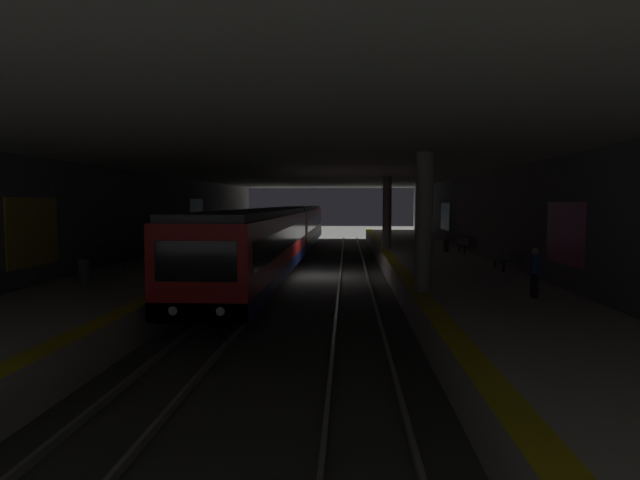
# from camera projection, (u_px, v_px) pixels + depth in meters

# --- Properties ---
(ground_plane) EXTENTS (120.00, 120.00, 0.00)m
(ground_plane) POSITION_uv_depth(u_px,v_px,m) (313.00, 276.00, 27.89)
(ground_plane) COLOR #42423F
(track_left) EXTENTS (60.00, 1.53, 0.16)m
(track_left) POSITION_uv_depth(u_px,v_px,m) (354.00, 275.00, 27.77)
(track_left) COLOR gray
(track_left) RESTS_ON ground
(track_right) EXTENTS (60.00, 1.53, 0.16)m
(track_right) POSITION_uv_depth(u_px,v_px,m) (272.00, 275.00, 28.00)
(track_right) COLOR gray
(track_right) RESTS_ON ground
(platform_left) EXTENTS (60.00, 5.30, 1.06)m
(platform_left) POSITION_uv_depth(u_px,v_px,m) (435.00, 267.00, 27.51)
(platform_left) COLOR beige
(platform_left) RESTS_ON ground
(platform_right) EXTENTS (60.00, 5.30, 1.06)m
(platform_right) POSITION_uv_depth(u_px,v_px,m) (193.00, 266.00, 28.20)
(platform_right) COLOR beige
(platform_right) RESTS_ON ground
(wall_left) EXTENTS (60.00, 0.56, 5.60)m
(wall_left) POSITION_uv_depth(u_px,v_px,m) (492.00, 225.00, 27.20)
(wall_left) COLOR slate
(wall_left) RESTS_ON ground
(wall_right) EXTENTS (60.00, 0.56, 5.60)m
(wall_right) POSITION_uv_depth(u_px,v_px,m) (140.00, 224.00, 28.19)
(wall_right) COLOR slate
(wall_right) RESTS_ON ground
(ceiling_slab) EXTENTS (60.00, 19.40, 0.40)m
(ceiling_slab) POSITION_uv_depth(u_px,v_px,m) (313.00, 168.00, 27.47)
(ceiling_slab) COLOR beige
(ceiling_slab) RESTS_ON wall_left
(pillar_near) EXTENTS (0.56, 0.56, 4.55)m
(pillar_near) POSITION_uv_depth(u_px,v_px,m) (424.00, 223.00, 16.88)
(pillar_near) COLOR gray
(pillar_near) RESTS_ON platform_left
(pillar_far) EXTENTS (0.56, 0.56, 4.55)m
(pillar_far) POSITION_uv_depth(u_px,v_px,m) (387.00, 213.00, 32.40)
(pillar_far) COLOR gray
(pillar_far) RESTS_ON platform_left
(metro_train) EXTENTS (39.51, 2.83, 3.49)m
(metro_train) POSITION_uv_depth(u_px,v_px,m) (285.00, 233.00, 33.51)
(metro_train) COLOR red
(metro_train) RESTS_ON track_right
(bench_left_near) EXTENTS (1.70, 0.47, 0.86)m
(bench_left_near) POSITION_uv_depth(u_px,v_px,m) (501.00, 258.00, 22.41)
(bench_left_near) COLOR #262628
(bench_left_near) RESTS_ON platform_left
(bench_left_mid) EXTENTS (1.70, 0.47, 0.86)m
(bench_left_mid) POSITION_uv_depth(u_px,v_px,m) (463.00, 244.00, 29.72)
(bench_left_mid) COLOR #262628
(bench_left_mid) RESTS_ON platform_left
(bench_right_near) EXTENTS (1.70, 0.47, 0.86)m
(bench_right_near) POSITION_uv_depth(u_px,v_px,m) (128.00, 253.00, 24.49)
(bench_right_near) COLOR #262628
(bench_right_near) RESTS_ON platform_right
(bench_right_mid) EXTENTS (1.70, 0.47, 0.86)m
(bench_right_mid) POSITION_uv_depth(u_px,v_px,m) (179.00, 241.00, 31.99)
(bench_right_mid) COLOR #262628
(bench_right_mid) RESTS_ON platform_right
(bench_right_far) EXTENTS (1.70, 0.47, 0.86)m
(bench_right_far) POSITION_uv_depth(u_px,v_px,m) (212.00, 234.00, 39.76)
(bench_right_far) COLOR #262628
(bench_right_far) RESTS_ON platform_right
(person_waiting_near) EXTENTS (0.60, 0.22, 1.57)m
(person_waiting_near) POSITION_uv_depth(u_px,v_px,m) (243.00, 228.00, 42.45)
(person_waiting_near) COLOR #252525
(person_waiting_near) RESTS_ON platform_right
(person_walking_mid) EXTENTS (0.60, 0.22, 1.54)m
(person_walking_mid) POSITION_uv_depth(u_px,v_px,m) (535.00, 271.00, 15.87)
(person_walking_mid) COLOR black
(person_walking_mid) RESTS_ON platform_left
(suitcase_rolling) EXTENTS (0.37, 0.26, 1.01)m
(suitcase_rolling) POSITION_uv_depth(u_px,v_px,m) (446.00, 245.00, 30.98)
(suitcase_rolling) COLOR black
(suitcase_rolling) RESTS_ON platform_left
(trash_bin) EXTENTS (0.44, 0.44, 0.85)m
(trash_bin) POSITION_uv_depth(u_px,v_px,m) (84.00, 271.00, 18.98)
(trash_bin) COLOR #595B5E
(trash_bin) RESTS_ON platform_right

